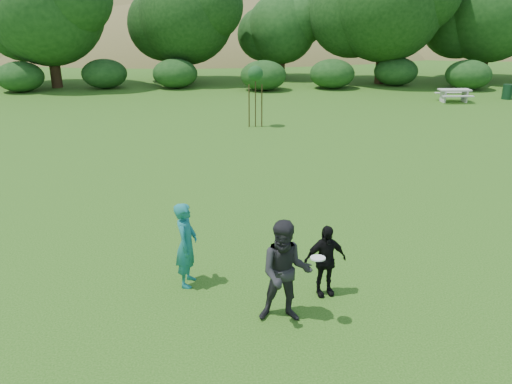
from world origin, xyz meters
TOP-DOWN VIEW (x-y plane):
  - ground at (0.00, 0.00)m, footprint 120.00×120.00m
  - player_teal at (-1.52, 0.52)m, footprint 0.53×0.72m
  - player_grey at (0.39, -0.81)m, footprint 1.02×0.82m
  - player_black at (1.26, 0.03)m, footprint 0.94×0.55m
  - trash_can_near at (16.09, 21.41)m, footprint 0.60×0.60m
  - frisbee at (0.94, -0.97)m, footprint 0.27×0.27m
  - sapling at (0.41, 14.67)m, footprint 0.70×0.70m
  - picnic_table at (12.44, 20.59)m, footprint 1.80×1.48m
  - hillside at (-0.56, 68.45)m, footprint 150.00×72.00m
  - tree_row at (3.23, 28.68)m, footprint 53.92×10.38m

SIDE VIEW (x-z plane):
  - hillside at x=-0.56m, z-range -37.97..14.03m
  - ground at x=0.00m, z-range 0.00..0.00m
  - trash_can_near at x=16.09m, z-range 0.00..0.90m
  - picnic_table at x=12.44m, z-range 0.14..0.90m
  - player_black at x=1.26m, z-range 0.00..1.51m
  - player_teal at x=-1.52m, z-range 0.00..1.82m
  - player_grey at x=0.39m, z-range 0.00..1.99m
  - frisbee at x=0.94m, z-range 1.33..1.38m
  - sapling at x=0.41m, z-range 0.99..3.84m
  - tree_row at x=3.23m, z-range 0.06..9.69m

